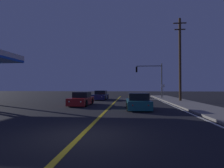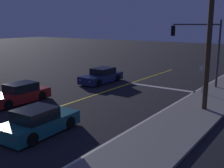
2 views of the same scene
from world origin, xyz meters
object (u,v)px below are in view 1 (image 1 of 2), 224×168
car_following_oncoming_red (82,99)px  car_distant_tail_teal (138,102)px  car_parked_curb_navy (101,96)px  street_sign_corner (163,89)px  traffic_signal_near_right (152,75)px  utility_pole_right (180,59)px

car_following_oncoming_red → car_distant_tail_teal: (5.52, -3.00, -0.00)m
car_parked_curb_navy → street_sign_corner: size_ratio=2.07×
traffic_signal_near_right → car_following_oncoming_red: bearing=55.1°
car_following_oncoming_red → car_distant_tail_teal: 6.28m
car_distant_tail_teal → car_parked_curb_navy: bearing=110.3°
traffic_signal_near_right → utility_pole_right: size_ratio=0.54×
car_following_oncoming_red → traffic_signal_near_right: traffic_signal_near_right is taller
utility_pole_right → car_distant_tail_teal: bearing=-123.7°
traffic_signal_near_right → street_sign_corner: (1.24, -2.80, -2.29)m
traffic_signal_near_right → utility_pole_right: 7.44m
car_parked_curb_navy → traffic_signal_near_right: size_ratio=0.82×
utility_pole_right → street_sign_corner: (-1.40, 3.97, -3.88)m
car_distant_tail_teal → car_following_oncoming_red: bearing=149.0°
traffic_signal_near_right → street_sign_corner: 3.83m
utility_pole_right → traffic_signal_near_right: bearing=111.3°
car_parked_curb_navy → utility_pole_right: 12.06m
car_following_oncoming_red → utility_pole_right: utility_pole_right is taller
car_distant_tail_teal → traffic_signal_near_right: bearing=76.4°
car_following_oncoming_red → car_parked_curb_navy: bearing=-93.8°
car_following_oncoming_red → street_sign_corner: (9.73, 9.37, 0.95)m
car_distant_tail_teal → street_sign_corner: 13.10m
car_following_oncoming_red → utility_pole_right: size_ratio=0.43×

